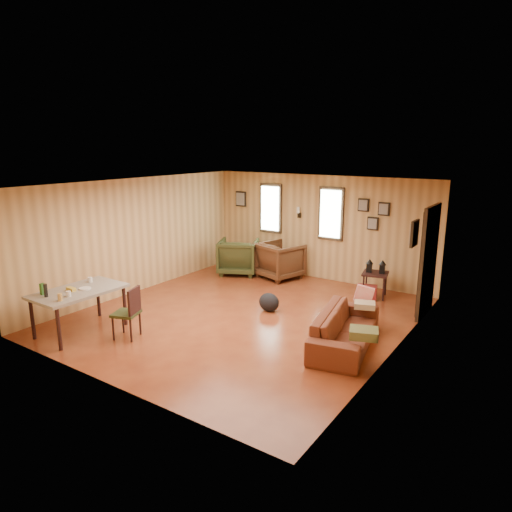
{
  "coord_description": "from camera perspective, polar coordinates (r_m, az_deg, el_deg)",
  "views": [
    {
      "loc": [
        4.61,
        -6.41,
        3.07
      ],
      "look_at": [
        0.0,
        0.4,
        1.05
      ],
      "focal_mm": 32.0,
      "sensor_mm": 36.0,
      "label": 1
    }
  ],
  "objects": [
    {
      "name": "cooler",
      "position": [
        9.57,
        13.67,
        -4.43
      ],
      "size": [
        0.45,
        0.38,
        0.28
      ],
      "rotation": [
        0.0,
        0.0,
        0.29
      ],
      "color": "maroon",
      "rests_on": "ground"
    },
    {
      "name": "sofa",
      "position": [
        7.27,
        11.14,
        -8.21
      ],
      "size": [
        0.93,
        2.0,
        0.75
      ],
      "primitive_type": "imported",
      "rotation": [
        0.0,
        0.0,
        1.77
      ],
      "color": "#602C1B",
      "rests_on": "ground"
    },
    {
      "name": "backpack",
      "position": [
        8.63,
        1.64,
        -5.79
      ],
      "size": [
        0.48,
        0.42,
        0.35
      ],
      "rotation": [
        0.0,
        0.0,
        -0.34
      ],
      "color": "black",
      "rests_on": "ground"
    },
    {
      "name": "side_table",
      "position": [
        9.63,
        14.71,
        -1.88
      ],
      "size": [
        0.59,
        0.59,
        0.8
      ],
      "rotation": [
        0.0,
        0.0,
        0.22
      ],
      "color": "black",
      "rests_on": "ground"
    },
    {
      "name": "recliner_green",
      "position": [
        11.03,
        -2.21,
        0.13
      ],
      "size": [
        1.18,
        1.16,
        0.93
      ],
      "primitive_type": "imported",
      "rotation": [
        0.0,
        0.0,
        -2.69
      ],
      "color": "#2F3417",
      "rests_on": "ground"
    },
    {
      "name": "recliner_brown",
      "position": [
        10.68,
        2.99,
        -0.33
      ],
      "size": [
        1.11,
        1.07,
        0.93
      ],
      "primitive_type": "imported",
      "rotation": [
        0.0,
        0.0,
        2.85
      ],
      "color": "#492915",
      "rests_on": "ground"
    },
    {
      "name": "dining_table",
      "position": [
        8.09,
        -21.39,
        -4.42
      ],
      "size": [
        0.88,
        1.45,
        0.95
      ],
      "rotation": [
        0.0,
        0.0,
        -0.01
      ],
      "color": "gray",
      "rests_on": "ground"
    },
    {
      "name": "end_table",
      "position": [
        11.17,
        0.93,
        -0.13
      ],
      "size": [
        0.66,
        0.63,
        0.68
      ],
      "rotation": [
        0.0,
        0.0,
        0.33
      ],
      "color": "black",
      "rests_on": "ground"
    },
    {
      "name": "room",
      "position": [
        8.23,
        0.49,
        0.72
      ],
      "size": [
        5.54,
        6.04,
        2.44
      ],
      "color": "brown",
      "rests_on": "ground"
    },
    {
      "name": "dining_chair",
      "position": [
        7.65,
        -15.55,
        -6.53
      ],
      "size": [
        0.49,
        0.49,
        0.85
      ],
      "rotation": [
        0.0,
        0.0,
        0.36
      ],
      "color": "#2F3417",
      "rests_on": "ground"
    },
    {
      "name": "sofa_pillows",
      "position": [
        7.3,
        13.36,
        -7.19
      ],
      "size": [
        0.96,
        1.7,
        0.35
      ],
      "rotation": [
        0.0,
        0.0,
        0.36
      ],
      "color": "brown",
      "rests_on": "sofa"
    }
  ]
}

